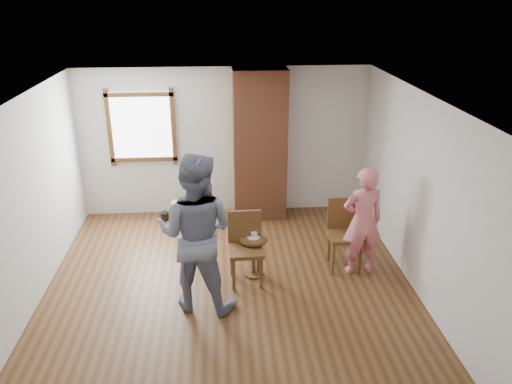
% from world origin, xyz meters
% --- Properties ---
extents(ground, '(5.50, 5.50, 0.00)m').
position_xyz_m(ground, '(0.00, 0.00, 0.00)').
color(ground, brown).
rests_on(ground, ground).
extents(room_shell, '(5.04, 5.52, 2.62)m').
position_xyz_m(room_shell, '(-0.06, 0.61, 1.81)').
color(room_shell, silver).
rests_on(room_shell, ground).
extents(brick_chimney, '(0.90, 0.50, 2.60)m').
position_xyz_m(brick_chimney, '(0.60, 2.50, 1.30)').
color(brick_chimney, '#9F5938').
rests_on(brick_chimney, ground).
extents(stoneware_crock, '(0.37, 0.37, 0.45)m').
position_xyz_m(stoneware_crock, '(-0.75, 2.14, 0.22)').
color(stoneware_crock, '#C5B48E').
rests_on(stoneware_crock, ground).
extents(dark_pot, '(0.19, 0.19, 0.15)m').
position_xyz_m(dark_pot, '(-1.09, 2.40, 0.07)').
color(dark_pot, black).
rests_on(dark_pot, ground).
extents(dining_chair_left, '(0.48, 0.48, 1.00)m').
position_xyz_m(dining_chair_left, '(0.23, 0.39, 0.56)').
color(dining_chair_left, brown).
rests_on(dining_chair_left, ground).
extents(dining_chair_right, '(0.50, 0.50, 1.01)m').
position_xyz_m(dining_chair_right, '(1.68, 0.68, 0.57)').
color(dining_chair_right, brown).
rests_on(dining_chair_right, ground).
extents(side_table, '(0.40, 0.40, 0.60)m').
position_xyz_m(side_table, '(0.35, 0.49, 0.40)').
color(side_table, brown).
rests_on(side_table, ground).
extents(cake_plate, '(0.18, 0.18, 0.01)m').
position_xyz_m(cake_plate, '(0.35, 0.49, 0.60)').
color(cake_plate, white).
rests_on(cake_plate, side_table).
extents(cake_slice, '(0.08, 0.07, 0.06)m').
position_xyz_m(cake_slice, '(0.36, 0.49, 0.64)').
color(cake_slice, silver).
rests_on(cake_slice, cake_plate).
extents(man, '(1.17, 1.02, 2.06)m').
position_xyz_m(man, '(-0.41, -0.17, 1.03)').
color(man, '#131B35').
rests_on(man, ground).
extents(person_pink, '(0.62, 0.44, 1.60)m').
position_xyz_m(person_pink, '(1.87, 0.47, 0.80)').
color(person_pink, '#E0707A').
rests_on(person_pink, ground).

